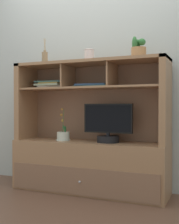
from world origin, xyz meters
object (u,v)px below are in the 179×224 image
at_px(potted_orchid, 63,136).
at_px(diffuser_bottle, 45,58).
at_px(potted_succulent, 138,50).
at_px(magazine_stack_centre, 92,86).
at_px(ceramic_vase, 89,55).
at_px(magazine_stack_left, 52,85).
at_px(tv_monitor, 108,127).
at_px(media_console, 90,151).

distance_m(potted_orchid, diffuser_bottle, 0.87).
bearing_deg(potted_succulent, magazine_stack_centre, 172.62).
distance_m(potted_orchid, ceramic_vase, 0.88).
xyz_separation_m(magazine_stack_centre, diffuser_bottle, (-0.53, -0.06, 0.31)).
xyz_separation_m(magazine_stack_left, magazine_stack_centre, (0.49, -0.02, -0.02)).
bearing_deg(tv_monitor, potted_orchid, -178.57).
relative_size(potted_succulent, ceramic_vase, 1.62).
height_order(magazine_stack_left, ceramic_vase, ceramic_vase).
bearing_deg(magazine_stack_left, tv_monitor, -6.57).
relative_size(media_console, potted_succulent, 8.00).
bearing_deg(magazine_stack_left, potted_succulent, -5.08).
xyz_separation_m(magazine_stack_left, diffuser_bottle, (-0.04, -0.08, 0.29)).
bearing_deg(diffuser_bottle, media_console, 2.94).
bearing_deg(potted_orchid, media_console, 8.03).
distance_m(magazine_stack_left, ceramic_vase, 0.56).
bearing_deg(magazine_stack_left, ceramic_vase, -8.10).
xyz_separation_m(potted_succulent, ceramic_vase, (-0.52, 0.02, -0.01)).
bearing_deg(magazine_stack_left, media_console, -6.09).
distance_m(potted_orchid, potted_succulent, 1.17).
xyz_separation_m(tv_monitor, potted_succulent, (0.31, -0.01, 0.74)).
bearing_deg(diffuser_bottle, potted_succulent, -0.59).
bearing_deg(tv_monitor, media_console, 172.35).
bearing_deg(potted_orchid, magazine_stack_centre, 13.15).
xyz_separation_m(media_console, magazine_stack_left, (-0.48, 0.05, 0.71)).
relative_size(tv_monitor, potted_orchid, 1.48).
relative_size(magazine_stack_left, magazine_stack_centre, 0.95).
xyz_separation_m(tv_monitor, magazine_stack_centre, (-0.20, 0.06, 0.42)).
distance_m(media_console, ceramic_vase, 0.99).
xyz_separation_m(magazine_stack_left, ceramic_vase, (0.48, -0.07, 0.28)).
bearing_deg(diffuser_bottle, magazine_stack_centre, 5.97).
height_order(media_console, potted_succulent, potted_succulent).
xyz_separation_m(potted_orchid, potted_succulent, (0.81, 0.00, 0.85)).
distance_m(diffuser_bottle, ceramic_vase, 0.52).
bearing_deg(tv_monitor, potted_succulent, -1.70).
bearing_deg(media_console, diffuser_bottle, -177.06).
xyz_separation_m(tv_monitor, magazine_stack_left, (-0.69, 0.08, 0.44)).
relative_size(potted_orchid, ceramic_vase, 2.76).
distance_m(magazine_stack_left, potted_succulent, 1.05).
bearing_deg(ceramic_vase, diffuser_bottle, -178.95).
xyz_separation_m(diffuser_bottle, ceramic_vase, (0.52, 0.01, -0.01)).
height_order(media_console, tv_monitor, media_console).
bearing_deg(potted_succulent, ceramic_vase, 177.76).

